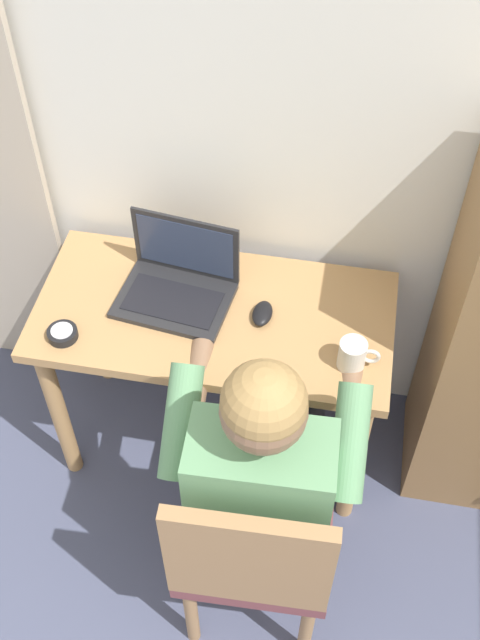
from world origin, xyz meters
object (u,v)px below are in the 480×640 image
coffee_mug (353,355)px  computer_mouse (262,313)px  chair (254,550)px  desk_clock (63,334)px  desk (215,337)px  person_seated (264,457)px  laptop (178,282)px

coffee_mug → computer_mouse: bearing=154.7°
chair → desk_clock: 0.83m
desk → desk_clock: 0.47m
computer_mouse → desk_clock: size_ratio=1.11×
coffee_mug → person_seated: bearing=-122.4°
person_seated → desk: bearing=117.1°
desk_clock → coffee_mug: coffee_mug is taller
computer_mouse → laptop: bearing=172.0°
desk → desk_clock: desk_clock is taller
desk → computer_mouse: computer_mouse is taller
desk → chair: size_ratio=1.25×
coffee_mug → desk_clock: bearing=-176.7°
desk → computer_mouse: (0.15, 0.01, 0.14)m
coffee_mug → chair: bearing=-111.3°
desk → chair: 0.68m
coffee_mug → laptop: bearing=161.6°
person_seated → laptop: 0.62m
desk → person_seated: (0.23, -0.45, 0.08)m
person_seated → computer_mouse: (-0.08, 0.45, 0.06)m
chair → laptop: laptop is taller
desk_clock → coffee_mug: 0.85m
chair → computer_mouse: bearing=97.7°
desk → person_seated: size_ratio=0.92×
chair → computer_mouse: (-0.09, 0.64, 0.24)m
computer_mouse → desk_clock: (-0.57, -0.18, -0.00)m
chair → person_seated: bearing=92.1°
person_seated → desk_clock: (-0.65, 0.27, 0.06)m
laptop → coffee_mug: bearing=-18.4°
desk_clock → coffee_mug: size_ratio=0.75×
desk → laptop: 0.22m
person_seated → desk_clock: bearing=157.3°
desk → laptop: size_ratio=2.97×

